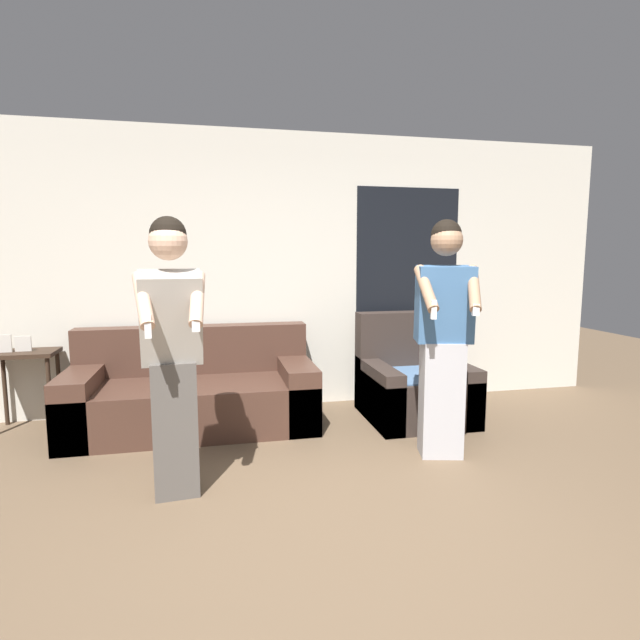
% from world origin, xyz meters
% --- Properties ---
extents(ground_plane, '(14.00, 14.00, 0.00)m').
position_xyz_m(ground_plane, '(0.00, 0.00, 0.00)').
color(ground_plane, brown).
extents(wall_back, '(6.93, 0.07, 2.70)m').
position_xyz_m(wall_back, '(0.02, 2.82, 1.35)').
color(wall_back, beige).
rests_on(wall_back, ground_plane).
extents(couch, '(2.10, 0.94, 0.86)m').
position_xyz_m(couch, '(-0.84, 2.33, 0.29)').
color(couch, '#472D23').
rests_on(couch, ground_plane).
extents(armchair, '(0.91, 0.92, 0.96)m').
position_xyz_m(armchair, '(1.16, 2.15, 0.30)').
color(armchair, '#332823').
rests_on(armchair, ground_plane).
extents(side_table, '(0.53, 0.36, 0.84)m').
position_xyz_m(side_table, '(-2.27, 2.58, 0.57)').
color(side_table, '#332319').
rests_on(side_table, ground_plane).
extents(person_left, '(0.43, 0.53, 1.74)m').
position_xyz_m(person_left, '(-0.91, 1.02, 0.91)').
color(person_left, '#56514C').
rests_on(person_left, ground_plane).
extents(person_right, '(0.48, 0.53, 1.77)m').
position_xyz_m(person_right, '(1.01, 1.26, 0.92)').
color(person_right, '#B2B2B7').
rests_on(person_right, ground_plane).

